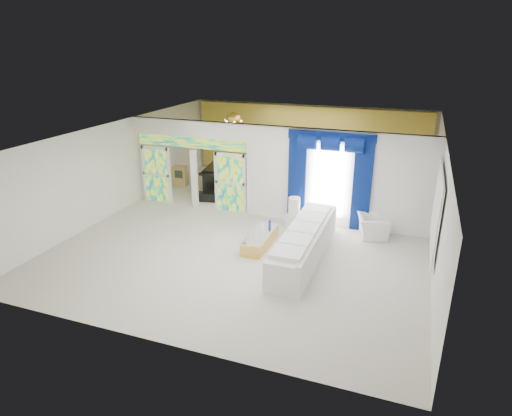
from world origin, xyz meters
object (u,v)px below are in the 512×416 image
at_px(console_table, 303,222).
at_px(coffee_table, 260,240).
at_px(grand_piano, 226,177).
at_px(white_sofa, 304,245).
at_px(armchair, 372,226).

bearing_deg(console_table, coffee_table, -115.29).
bearing_deg(coffee_table, grand_piano, 123.92).
xyz_separation_m(white_sofa, grand_piano, (-4.38, 4.80, 0.06)).
bearing_deg(grand_piano, console_table, -45.78).
relative_size(white_sofa, coffee_table, 2.47).
bearing_deg(coffee_table, console_table, 64.71).
bearing_deg(armchair, white_sofa, 129.03).
bearing_deg(coffee_table, armchair, 31.88).
bearing_deg(grand_piano, armchair, -34.25).
height_order(coffee_table, grand_piano, grand_piano).
bearing_deg(white_sofa, coffee_table, 167.71).
xyz_separation_m(coffee_table, armchair, (2.88, 1.79, 0.13)).
relative_size(console_table, armchair, 1.12).
bearing_deg(console_table, grand_piano, 143.87).
xyz_separation_m(console_table, grand_piano, (-3.83, 2.80, 0.27)).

